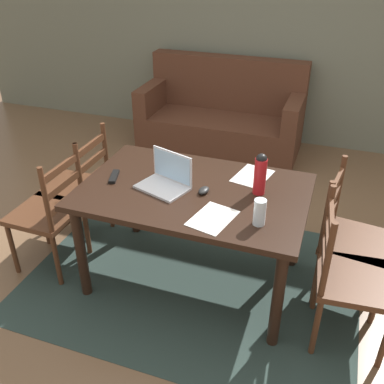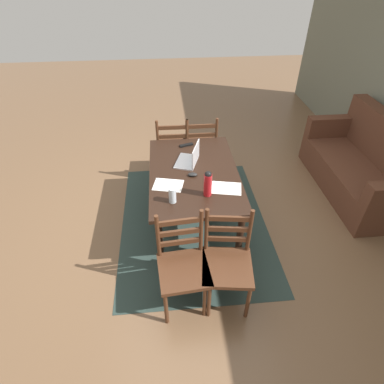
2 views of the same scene
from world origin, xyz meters
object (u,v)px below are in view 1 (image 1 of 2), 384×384
chair_left_far (79,188)px  tv_remote (114,176)px  dining_table (194,201)px  laptop (167,178)px  couch (222,118)px  water_bottle (260,173)px  chair_right_near (349,278)px  drinking_glass (260,212)px  chair_right_far (351,239)px  computer_mouse (204,190)px  chair_left_near (50,213)px

chair_left_far → tv_remote: size_ratio=5.59×
dining_table → laptop: size_ratio=3.93×
chair_left_far → couch: 2.19m
water_bottle → tv_remote: (-0.97, -0.13, -0.13)m
chair_right_near → drinking_glass: size_ratio=5.96×
couch → laptop: couch is taller
water_bottle → tv_remote: water_bottle is taller
dining_table → chair_left_far: 1.06m
dining_table → chair_right_far: bearing=10.9°
chair_left_far → tv_remote: chair_left_far is taller
chair_left_far → chair_right_near: (2.05, -0.39, 0.00)m
chair_right_far → computer_mouse: bearing=-167.1°
couch → computer_mouse: 2.42m
drinking_glass → laptop: bearing=160.8°
dining_table → drinking_glass: size_ratio=9.22×
dining_table → chair_left_near: 1.06m
chair_left_near → chair_right_far: (2.05, 0.39, 0.00)m
chair_left_near → drinking_glass: 1.55m
drinking_glass → computer_mouse: drinking_glass is taller
couch → laptop: bearing=-83.1°
tv_remote → drinking_glass: bearing=-29.0°
laptop → water_bottle: size_ratio=1.36×
drinking_glass → chair_left_far: bearing=163.6°
chair_left_near → chair_right_far: same height
chair_left_near → tv_remote: (0.46, 0.16, 0.30)m
dining_table → drinking_glass: 0.57m
laptop → water_bottle: water_bottle is taller
laptop → tv_remote: 0.38m
computer_mouse → tv_remote: (-0.64, -0.02, -0.01)m
chair_left_near → water_bottle: 1.52m
laptop → tv_remote: laptop is taller
dining_table → chair_left_far: bearing=169.4°
chair_right_far → couch: size_ratio=0.53×
chair_right_far → water_bottle: 0.76m
couch → chair_left_far: bearing=-105.0°
dining_table → computer_mouse: size_ratio=14.71×
chair_left_far → drinking_glass: size_ratio=5.96×
water_bottle → tv_remote: 0.99m
computer_mouse → laptop: bearing=-173.3°
chair_left_near → chair_right_near: 2.05m
tv_remote → computer_mouse: bearing=-15.9°
laptop → couch: bearing=96.9°
chair_right_near → computer_mouse: bearing=169.6°
chair_left_far → drinking_glass: chair_left_far is taller
chair_left_far → drinking_glass: bearing=-16.4°
chair_right_near → water_bottle: (-0.62, 0.29, 0.43)m
couch → chair_right_near: bearing=-59.3°
chair_right_near → laptop: laptop is taller
chair_right_far → couch: bearing=125.2°
couch → chair_right_far: bearing=-54.8°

